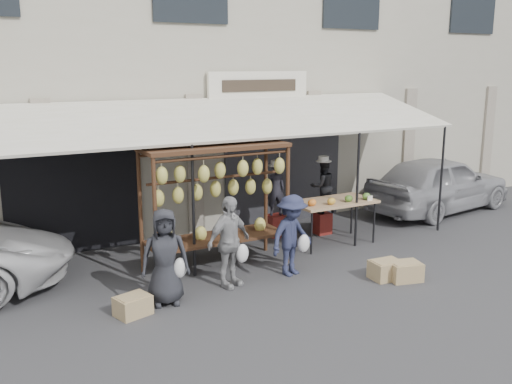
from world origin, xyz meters
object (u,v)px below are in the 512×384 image
at_px(banana_rack, 216,183).
at_px(vendor_left, 276,190).
at_px(customer_right, 292,235).
at_px(crate_far, 133,306).
at_px(crate_near_a, 386,270).
at_px(crate_near_b, 405,271).
at_px(produce_table, 334,203).
at_px(vendor_right, 323,186).
at_px(customer_left, 165,257).
at_px(customer_mid, 229,242).
at_px(sedan, 439,183).

height_order(banana_rack, vendor_left, banana_rack).
height_order(customer_right, crate_far, customer_right).
bearing_deg(crate_near_a, crate_near_b, -42.21).
height_order(crate_near_a, crate_near_b, crate_near_b).
distance_m(banana_rack, crate_near_a, 3.29).
bearing_deg(produce_table, vendor_right, 73.18).
height_order(customer_left, crate_far, customer_left).
height_order(customer_mid, crate_near_b, customer_mid).
xyz_separation_m(customer_right, sedan, (5.56, 2.00, -0.01)).
xyz_separation_m(customer_mid, crate_far, (-1.73, -0.33, -0.62)).
relative_size(crate_far, sedan, 0.12).
height_order(vendor_left, crate_near_b, vendor_left).
bearing_deg(customer_mid, banana_rack, 58.63).
bearing_deg(crate_far, crate_near_a, -8.66).
height_order(banana_rack, crate_near_a, banana_rack).
xyz_separation_m(banana_rack, vendor_right, (2.89, 0.87, -0.52)).
relative_size(customer_mid, crate_near_a, 2.92).
xyz_separation_m(vendor_right, sedan, (3.66, 0.20, -0.34)).
xyz_separation_m(vendor_left, crate_near_a, (0.40, -3.06, -0.86)).
distance_m(vendor_right, customer_left, 4.67).
height_order(vendor_right, customer_right, vendor_right).
distance_m(produce_table, vendor_right, 0.77).
bearing_deg(vendor_right, crate_far, 31.98).
xyz_separation_m(customer_right, crate_near_b, (1.55, -1.15, -0.56)).
relative_size(vendor_right, customer_right, 0.81).
bearing_deg(customer_left, sedan, 28.07).
height_order(customer_mid, customer_right, customer_mid).
relative_size(customer_mid, sedan, 0.37).
height_order(produce_table, sedan, sedan).
xyz_separation_m(crate_near_b, crate_far, (-4.47, 0.85, -0.01)).
relative_size(vendor_left, customer_right, 0.77).
height_order(produce_table, customer_mid, customer_mid).
height_order(crate_far, sedan, sedan).
bearing_deg(customer_mid, produce_table, 1.25).
distance_m(banana_rack, crate_near_b, 3.57).
height_order(customer_left, sedan, customer_left).
bearing_deg(produce_table, customer_right, -147.37).
height_order(banana_rack, crate_far, banana_rack).
bearing_deg(banana_rack, customer_mid, -102.65).
bearing_deg(customer_mid, customer_right, -20.46).
distance_m(vendor_left, customer_left, 3.96).
xyz_separation_m(customer_left, crate_far, (-0.58, -0.18, -0.60)).
distance_m(customer_right, crate_far, 2.99).
relative_size(banana_rack, sedan, 0.63).
xyz_separation_m(produce_table, crate_near_b, (-0.13, -2.23, -0.71)).
bearing_deg(produce_table, vendor_left, 126.59).
height_order(crate_near_a, crate_far, crate_near_a).
xyz_separation_m(banana_rack, customer_mid, (-0.20, -0.89, -0.80)).
xyz_separation_m(produce_table, vendor_right, (0.22, 0.72, 0.18)).
relative_size(customer_mid, customer_right, 1.07).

